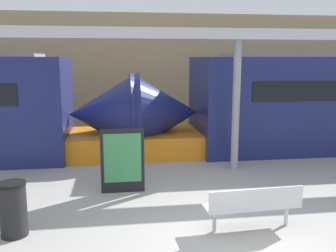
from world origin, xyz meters
TOP-DOWN VIEW (x-y plane):
  - ground_plane at (0.00, 0.00)m, footprint 60.00×60.00m
  - station_wall at (0.00, 11.18)m, footprint 56.00×0.20m
  - bench_near at (0.66, 0.51)m, footprint 1.77×0.55m
  - trash_bin at (-3.54, 0.91)m, footprint 0.48×0.48m
  - poster_board at (-1.61, 2.82)m, footprint 1.00×0.07m
  - support_column_near at (1.52, 4.25)m, footprint 0.20×0.20m
  - canopy_beam at (1.52, 4.25)m, footprint 28.00×0.60m

SIDE VIEW (x-z plane):
  - ground_plane at x=0.00m, z-range 0.00..0.00m
  - trash_bin at x=-3.54m, z-range 0.00..0.97m
  - bench_near at x=0.66m, z-range 0.09..0.92m
  - poster_board at x=-1.61m, z-range 0.01..1.50m
  - support_column_near at x=1.52m, z-range 0.00..3.54m
  - station_wall at x=0.00m, z-range 0.00..5.00m
  - canopy_beam at x=1.52m, z-range 3.54..3.82m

